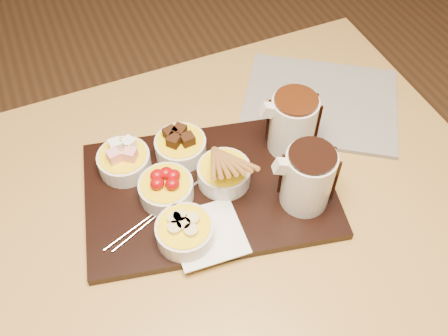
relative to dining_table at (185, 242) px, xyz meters
name	(u,v)px	position (x,y,z in m)	size (l,w,h in m)	color
dining_table	(185,242)	(0.00, 0.00, 0.00)	(1.20, 0.80, 0.75)	#AA843F
serving_board	(209,190)	(0.07, 0.03, 0.11)	(0.46, 0.30, 0.02)	black
napkin	(208,234)	(0.03, -0.07, 0.12)	(0.12, 0.12, 0.00)	white
bowl_marshmallows	(124,162)	(-0.06, 0.13, 0.14)	(0.10, 0.10, 0.04)	silver
bowl_cake	(181,147)	(0.05, 0.12, 0.14)	(0.10, 0.10, 0.04)	silver
bowl_strawberries	(166,190)	(-0.01, 0.04, 0.14)	(0.10, 0.10, 0.04)	silver
bowl_biscotti	(224,174)	(0.10, 0.03, 0.14)	(0.10, 0.10, 0.04)	silver
bowl_bananas	(185,232)	(-0.01, -0.06, 0.14)	(0.10, 0.10, 0.04)	silver
pitcher_dark_chocolate	(308,179)	(0.22, -0.07, 0.18)	(0.09, 0.09, 0.12)	silver
pitcher_milk_chocolate	(293,124)	(0.25, 0.06, 0.18)	(0.09, 0.09, 0.12)	silver
fondue_skewers	(163,207)	(-0.03, 0.02, 0.12)	(0.26, 0.03, 0.01)	silver
newspaper	(320,102)	(0.38, 0.15, 0.10)	(0.33, 0.26, 0.01)	beige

